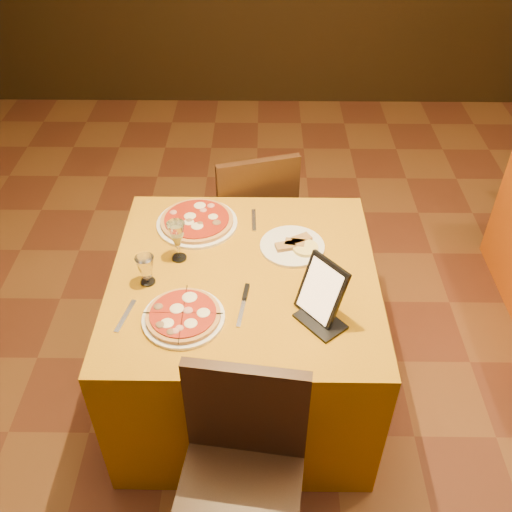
{
  "coord_description": "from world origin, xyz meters",
  "views": [
    {
      "loc": [
        -0.33,
        -1.47,
        2.33
      ],
      "look_at": [
        -0.36,
        0.26,
        0.86
      ],
      "focal_mm": 40.0,
      "sensor_mm": 36.0,
      "label": 1
    }
  ],
  "objects_px": {
    "water_glass": "(146,270)",
    "tablet": "(321,290)",
    "main_table": "(245,334)",
    "wine_glass": "(177,241)",
    "pizza_near": "(183,316)",
    "chair_main_far": "(249,215)",
    "pizza_far": "(197,222)",
    "chair_main_near": "(238,498)"
  },
  "relations": [
    {
      "from": "tablet",
      "to": "water_glass",
      "type": "bearing_deg",
      "value": -143.64
    },
    {
      "from": "chair_main_near",
      "to": "pizza_near",
      "type": "distance_m",
      "value": 0.67
    },
    {
      "from": "pizza_far",
      "to": "water_glass",
      "type": "xyz_separation_m",
      "value": [
        -0.16,
        -0.39,
        0.05
      ]
    },
    {
      "from": "chair_main_far",
      "to": "water_glass",
      "type": "bearing_deg",
      "value": 49.63
    },
    {
      "from": "chair_main_near",
      "to": "water_glass",
      "type": "xyz_separation_m",
      "value": [
        -0.39,
        0.75,
        0.36
      ]
    },
    {
      "from": "chair_main_far",
      "to": "tablet",
      "type": "relative_size",
      "value": 3.73
    },
    {
      "from": "chair_main_near",
      "to": "pizza_near",
      "type": "xyz_separation_m",
      "value": [
        -0.22,
        0.55,
        0.31
      ]
    },
    {
      "from": "chair_main_far",
      "to": "pizza_near",
      "type": "relative_size",
      "value": 2.9
    },
    {
      "from": "water_glass",
      "to": "tablet",
      "type": "distance_m",
      "value": 0.7
    },
    {
      "from": "pizza_near",
      "to": "tablet",
      "type": "xyz_separation_m",
      "value": [
        0.52,
        0.04,
        0.1
      ]
    },
    {
      "from": "pizza_far",
      "to": "water_glass",
      "type": "bearing_deg",
      "value": -112.86
    },
    {
      "from": "main_table",
      "to": "pizza_near",
      "type": "bearing_deg",
      "value": -129.96
    },
    {
      "from": "pizza_near",
      "to": "main_table",
      "type": "bearing_deg",
      "value": 50.04
    },
    {
      "from": "chair_main_near",
      "to": "tablet",
      "type": "distance_m",
      "value": 0.78
    },
    {
      "from": "main_table",
      "to": "water_glass",
      "type": "distance_m",
      "value": 0.59
    },
    {
      "from": "main_table",
      "to": "pizza_far",
      "type": "xyz_separation_m",
      "value": [
        -0.22,
        0.33,
        0.39
      ]
    },
    {
      "from": "chair_main_near",
      "to": "pizza_far",
      "type": "distance_m",
      "value": 1.2
    },
    {
      "from": "main_table",
      "to": "wine_glass",
      "type": "bearing_deg",
      "value": 162.12
    },
    {
      "from": "pizza_far",
      "to": "water_glass",
      "type": "relative_size",
      "value": 2.84
    },
    {
      "from": "pizza_near",
      "to": "pizza_far",
      "type": "height_order",
      "value": "same"
    },
    {
      "from": "tablet",
      "to": "chair_main_far",
      "type": "bearing_deg",
      "value": 155.73
    },
    {
      "from": "main_table",
      "to": "wine_glass",
      "type": "distance_m",
      "value": 0.55
    },
    {
      "from": "chair_main_near",
      "to": "chair_main_far",
      "type": "bearing_deg",
      "value": 97.49
    },
    {
      "from": "chair_main_far",
      "to": "wine_glass",
      "type": "xyz_separation_m",
      "value": [
        -0.28,
        -0.72,
        0.39
      ]
    },
    {
      "from": "main_table",
      "to": "pizza_far",
      "type": "distance_m",
      "value": 0.56
    },
    {
      "from": "chair_main_near",
      "to": "pizza_near",
      "type": "height_order",
      "value": "chair_main_near"
    },
    {
      "from": "wine_glass",
      "to": "tablet",
      "type": "distance_m",
      "value": 0.65
    },
    {
      "from": "chair_main_far",
      "to": "tablet",
      "type": "height_order",
      "value": "tablet"
    },
    {
      "from": "wine_glass",
      "to": "water_glass",
      "type": "xyz_separation_m",
      "value": [
        -0.11,
        -0.15,
        -0.03
      ]
    },
    {
      "from": "chair_main_near",
      "to": "water_glass",
      "type": "distance_m",
      "value": 0.92
    },
    {
      "from": "chair_main_far",
      "to": "pizza_far",
      "type": "bearing_deg",
      "value": 48.68
    },
    {
      "from": "chair_main_near",
      "to": "tablet",
      "type": "height_order",
      "value": "tablet"
    },
    {
      "from": "water_glass",
      "to": "tablet",
      "type": "height_order",
      "value": "tablet"
    },
    {
      "from": "tablet",
      "to": "wine_glass",
      "type": "bearing_deg",
      "value": -158.87
    },
    {
      "from": "pizza_near",
      "to": "tablet",
      "type": "relative_size",
      "value": 1.29
    },
    {
      "from": "pizza_far",
      "to": "pizza_near",
      "type": "bearing_deg",
      "value": -89.71
    },
    {
      "from": "pizza_near",
      "to": "wine_glass",
      "type": "xyz_separation_m",
      "value": [
        -0.06,
        0.35,
        0.08
      ]
    },
    {
      "from": "wine_glass",
      "to": "water_glass",
      "type": "distance_m",
      "value": 0.19
    },
    {
      "from": "pizza_near",
      "to": "water_glass",
      "type": "bearing_deg",
      "value": 129.44
    },
    {
      "from": "main_table",
      "to": "chair_main_near",
      "type": "relative_size",
      "value": 1.21
    },
    {
      "from": "chair_main_far",
      "to": "main_table",
      "type": "bearing_deg",
      "value": 73.67
    },
    {
      "from": "chair_main_far",
      "to": "wine_glass",
      "type": "relative_size",
      "value": 4.79
    }
  ]
}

